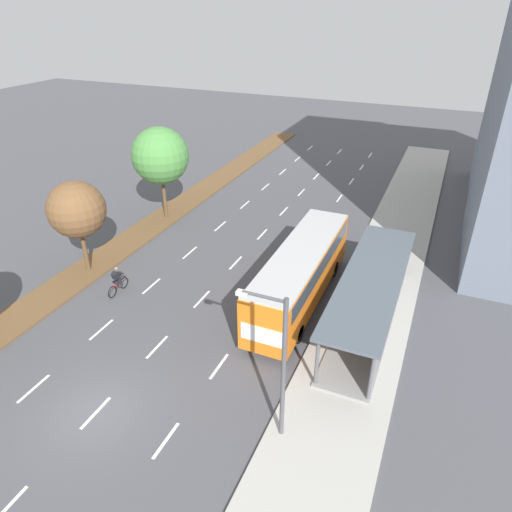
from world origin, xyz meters
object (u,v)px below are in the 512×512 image
at_px(cyclist, 117,281).
at_px(bus_shelter, 375,296).
at_px(median_tree_second, 77,210).
at_px(streetlight, 279,360).
at_px(bus, 301,270).
at_px(median_tree_third, 160,156).

bearing_deg(cyclist, bus_shelter, 11.13).
distance_m(bus_shelter, median_tree_second, 18.00).
bearing_deg(streetlight, bus, 103.26).
relative_size(bus_shelter, cyclist, 6.53).
relative_size(median_tree_second, streetlight, 0.90).
bearing_deg(bus, bus_shelter, -8.34).
distance_m(cyclist, streetlight, 13.91).
distance_m(median_tree_second, median_tree_third, 8.89).
height_order(median_tree_third, streetlight, median_tree_third).
bearing_deg(median_tree_second, median_tree_third, 89.20).
bearing_deg(median_tree_second, bus_shelter, 4.90).
xyz_separation_m(bus_shelter, cyclist, (-14.40, -2.83, -1.08)).
bearing_deg(median_tree_third, cyclist, -72.21).
height_order(bus, streetlight, streetlight).
bearing_deg(cyclist, median_tree_third, 107.79).
height_order(bus_shelter, median_tree_third, median_tree_third).
bearing_deg(streetlight, median_tree_second, 155.78).
height_order(cyclist, median_tree_third, median_tree_third).
xyz_separation_m(bus_shelter, bus, (-4.28, 0.63, 0.20)).
relative_size(cyclist, median_tree_second, 0.31).
distance_m(bus, median_tree_third, 15.25).
distance_m(median_tree_third, streetlight, 22.27).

